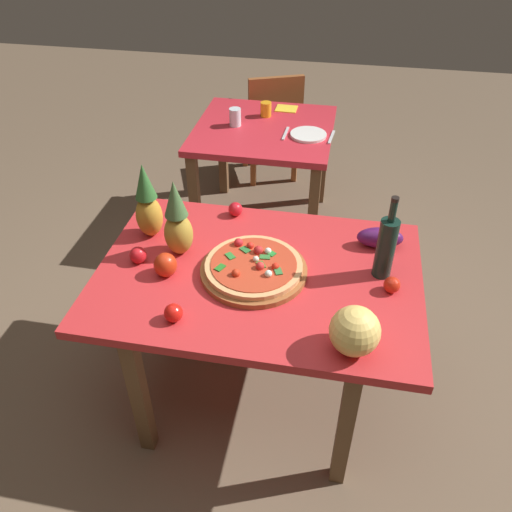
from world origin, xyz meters
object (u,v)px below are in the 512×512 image
fork_utensil (286,133)px  knife_utensil (331,137)px  melon (355,331)px  background_table (264,143)px  wine_bottle (386,247)px  pizza (254,265)px  tomato_by_bottle (235,209)px  eggplant (380,238)px  display_table (258,287)px  bell_pepper (165,265)px  tomato_beside_pepper (138,255)px  tomato_at_corner (173,313)px  napkin_folded (286,109)px  pineapple_right (148,205)px  dining_chair (272,121)px  drinking_glass_juice (266,109)px  tomato_near_board (392,285)px  pineapple_left (177,222)px  dinner_plate (308,135)px  pizza_board (254,271)px  drinking_glass_water (235,117)px

fork_utensil → knife_utensil: size_ratio=1.00×
melon → background_table: bearing=109.5°
melon → wine_bottle: bearing=76.9°
pizza → tomato_by_bottle: size_ratio=5.96×
eggplant → display_table: bearing=-150.7°
display_table → eggplant: eggplant is taller
bell_pepper → tomato_beside_pepper: bell_pepper is taller
tomato_at_corner → napkin_folded: size_ratio=0.50×
background_table → tomato_by_bottle: bearing=-87.7°
display_table → pineapple_right: (-0.52, 0.17, 0.24)m
dining_chair → melon: bearing=83.3°
eggplant → tomato_beside_pepper: eggplant is taller
dining_chair → drinking_glass_juice: dining_chair is taller
display_table → dining_chair: 2.07m
tomato_beside_pepper → drinking_glass_juice: 1.61m
pizza → tomato_beside_pepper: 0.49m
eggplant → tomato_near_board: 0.30m
pineapple_left → dinner_plate: pineapple_left is taller
pizza_board → melon: size_ratio=2.49×
drinking_glass_juice → tomato_at_corner: bearing=-90.5°
display_table → eggplant: 0.57m
dining_chair → pizza_board: (0.25, -2.06, 0.26)m
bell_pepper → tomato_at_corner: (0.11, -0.25, -0.01)m
tomato_at_corner → knife_utensil: 1.71m
fork_utensil → pineapple_right: bearing=-108.9°
wine_bottle → fork_utensil: bearing=114.7°
pizza_board → wine_bottle: wine_bottle is taller
background_table → pizza_board: (0.21, -1.41, 0.12)m
pizza → dinner_plate: bearing=86.4°
tomato_beside_pepper → fork_utensil: tomato_beside_pepper is taller
display_table → melon: bearing=-41.4°
pizza_board → pizza: (-0.00, 0.00, 0.03)m
dining_chair → drinking_glass_juice: 0.56m
pineapple_left → tomato_near_board: (0.89, -0.09, -0.12)m
tomato_at_corner → tomato_beside_pepper: tomato_beside_pepper is taller
melon → tomato_beside_pepper: bearing=160.4°
melon → pizza: bearing=140.5°
fork_utensil → drinking_glass_juice: bearing=126.2°
pineapple_right → drinking_glass_juice: 1.43m
tomato_at_corner → dinner_plate: tomato_at_corner is taller
knife_utensil → tomato_at_corner: bearing=-100.3°
drinking_glass_juice → dinner_plate: 0.39m
tomato_near_board → knife_utensil: 1.38m
eggplant → fork_utensil: eggplant is taller
tomato_near_board → drinking_glass_water: 1.69m
tomato_by_bottle → drinking_glass_water: (-0.22, 0.99, 0.02)m
bell_pepper → tomato_beside_pepper: 0.15m
display_table → tomato_beside_pepper: size_ratio=18.55×
pineapple_left → tomato_near_board: 0.90m
pizza_board → melon: (0.41, -0.34, 0.08)m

